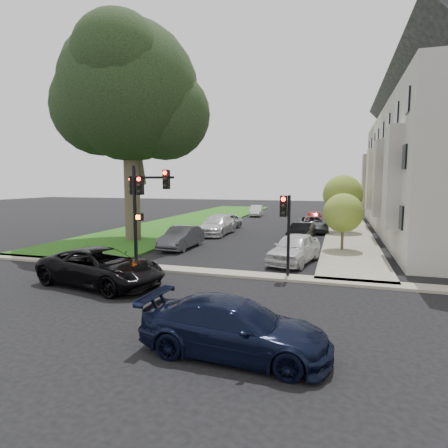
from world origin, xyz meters
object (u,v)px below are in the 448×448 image
(small_tree_c, at_px, (342,200))
(car_parked_1, at_px, (301,232))
(car_parked_9, at_px, (256,211))
(small_tree_b, at_px, (343,195))
(traffic_signal_main, at_px, (142,198))
(car_parked_3, at_px, (314,218))
(car_parked_7, at_px, (226,221))
(car_cross_near, at_px, (102,267))
(car_cross_far, at_px, (234,327))
(car_parked_0, at_px, (294,248))
(car_parked_6, at_px, (217,225))
(small_tree_a, at_px, (343,213))
(car_parked_2, at_px, (312,224))
(car_parked_5, at_px, (182,237))
(eucalyptus, at_px, (128,92))
(traffic_signal_secondary, at_px, (286,221))

(small_tree_c, xyz_separation_m, car_parked_1, (-2.80, -11.58, -1.76))
(car_parked_9, bearing_deg, small_tree_b, -58.96)
(traffic_signal_main, xyz_separation_m, car_parked_1, (6.80, 10.69, -2.85))
(traffic_signal_main, height_order, car_parked_3, traffic_signal_main)
(car_parked_3, bearing_deg, car_parked_7, -142.07)
(car_parked_9, bearing_deg, car_cross_near, -96.28)
(small_tree_c, bearing_deg, car_parked_9, 146.99)
(small_tree_b, relative_size, car_parked_7, 1.17)
(small_tree_b, height_order, car_parked_3, small_tree_b)
(car_parked_9, bearing_deg, car_cross_far, -85.70)
(traffic_signal_main, distance_m, car_parked_1, 12.99)
(car_cross_near, distance_m, car_parked_9, 32.30)
(car_parked_0, height_order, car_parked_6, car_parked_0)
(car_parked_1, bearing_deg, small_tree_a, -44.02)
(car_cross_near, distance_m, car_parked_6, 15.54)
(small_tree_b, height_order, car_parked_1, small_tree_b)
(car_parked_0, relative_size, car_parked_3, 1.14)
(car_cross_near, xyz_separation_m, car_parked_2, (7.18, 19.46, -0.10))
(car_parked_1, bearing_deg, car_parked_5, -136.66)
(car_parked_2, bearing_deg, car_cross_far, -101.62)
(car_parked_5, distance_m, car_parked_7, 10.26)
(small_tree_c, bearing_deg, car_parked_6, -133.41)
(small_tree_a, bearing_deg, car_parked_6, 153.93)
(car_cross_far, distance_m, car_parked_9, 37.43)
(traffic_signal_main, bearing_deg, small_tree_a, 37.28)
(eucalyptus, distance_m, car_parked_0, 15.98)
(car_parked_0, bearing_deg, car_parked_5, 175.78)
(small_tree_a, height_order, car_cross_near, small_tree_a)
(car_parked_0, distance_m, car_parked_6, 11.41)
(car_cross_near, height_order, car_cross_far, car_cross_near)
(small_tree_a, bearing_deg, car_parked_3, 100.58)
(car_parked_5, bearing_deg, car_parked_9, 91.40)
(small_tree_c, bearing_deg, car_parked_0, -97.28)
(car_cross_near, xyz_separation_m, car_parked_3, (6.96, 24.83, -0.08))
(car_parked_5, bearing_deg, small_tree_b, 48.08)
(car_parked_0, relative_size, car_parked_7, 1.12)
(small_tree_b, xyz_separation_m, car_cross_near, (-9.58, -19.51, -2.44))
(car_parked_6, height_order, car_parked_7, car_parked_6)
(small_tree_a, height_order, traffic_signal_secondary, traffic_signal_secondary)
(car_parked_6, bearing_deg, car_cross_far, -70.06)
(car_parked_2, xyz_separation_m, car_parked_3, (-0.22, 5.37, 0.02))
(small_tree_c, relative_size, traffic_signal_main, 0.72)
(car_parked_6, xyz_separation_m, car_parked_9, (-0.37, 16.76, -0.10))
(small_tree_b, bearing_deg, car_parked_6, -157.72)
(small_tree_c, bearing_deg, car_parked_5, -120.29)
(small_tree_b, relative_size, car_parked_9, 1.19)
(traffic_signal_secondary, relative_size, car_parked_5, 0.85)
(car_parked_1, height_order, car_parked_3, car_parked_3)
(car_parked_3, distance_m, car_parked_6, 11.67)
(traffic_signal_secondary, bearing_deg, car_cross_near, -154.03)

